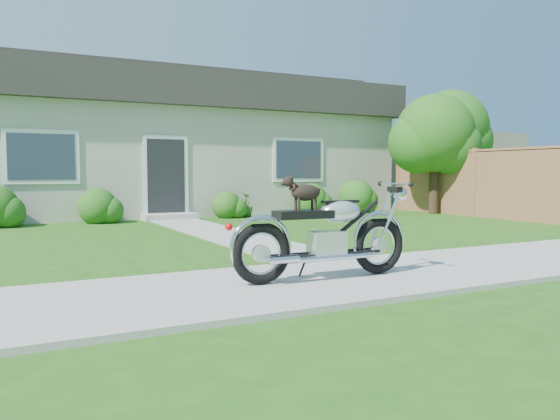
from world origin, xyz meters
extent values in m
plane|color=#235114|center=(0.00, 0.00, 0.00)|extent=(80.00, 80.00, 0.00)
cube|color=#9E9B93|center=(0.00, 0.00, 0.02)|extent=(24.00, 2.20, 0.04)
cube|color=#9E9B93|center=(-1.50, 5.00, 0.01)|extent=(1.20, 8.00, 0.03)
cube|color=beige|center=(0.00, 12.00, 1.50)|extent=(12.00, 6.00, 3.00)
cube|color=#2D2B28|center=(0.00, 12.00, 3.50)|extent=(12.60, 6.60, 1.00)
cube|color=#2D2B28|center=(0.00, 12.00, 4.20)|extent=(12.60, 2.00, 0.60)
cube|color=black|center=(-1.50, 8.97, 1.05)|extent=(1.00, 0.06, 2.10)
cube|color=#9E9B93|center=(-1.50, 8.62, 0.08)|extent=(1.40, 0.70, 0.16)
cube|color=#2D3847|center=(-4.50, 8.97, 1.60)|extent=(1.70, 0.05, 1.30)
cube|color=#2D3847|center=(2.50, 8.97, 1.60)|extent=(1.70, 0.05, 1.30)
cube|color=#966143|center=(6.30, 5.75, 0.90)|extent=(0.08, 6.50, 1.80)
cube|color=#966143|center=(6.30, 9.00, 0.95)|extent=(0.12, 0.12, 1.90)
cube|color=#966143|center=(6.30, 5.75, 0.95)|extent=(0.12, 0.12, 1.90)
cube|color=#966143|center=(6.30, 5.75, 1.82)|extent=(0.08, 6.50, 0.08)
cylinder|color=#3D2B1C|center=(6.02, 7.05, 0.96)|extent=(0.28, 0.28, 1.92)
sphere|color=#275B18|center=(6.02, 7.05, 2.38)|extent=(2.30, 2.30, 2.30)
sphere|color=#275B18|center=(6.42, 6.75, 1.99)|extent=(1.69, 1.69, 1.69)
cylinder|color=#3D2B1C|center=(9.06, 9.55, 1.13)|extent=(0.28, 0.28, 2.27)
sphere|color=#275B18|center=(9.06, 9.55, 2.81)|extent=(2.72, 2.72, 2.72)
sphere|color=#275B18|center=(9.46, 9.25, 2.36)|extent=(1.99, 1.99, 1.99)
sphere|color=#275B18|center=(-3.32, 8.50, 0.39)|extent=(0.93, 0.93, 0.93)
sphere|color=#275B18|center=(4.26, 8.50, 0.46)|extent=(1.09, 1.09, 1.09)
sphere|color=#275B18|center=(0.03, 8.50, 0.33)|extent=(0.78, 0.78, 0.78)
sphere|color=#275B18|center=(2.66, 8.50, 0.42)|extent=(0.98, 0.98, 0.98)
imported|color=#245A17|center=(-3.35, 8.55, 0.33)|extent=(0.79, 0.79, 0.67)
imported|color=#28601A|center=(0.61, 8.55, 0.35)|extent=(0.51, 0.51, 0.69)
torus|color=black|center=(-1.46, -0.08, 0.38)|extent=(0.67, 0.14, 0.67)
torus|color=black|center=(-2.96, -0.02, 0.38)|extent=(0.67, 0.14, 0.67)
cube|color=silver|center=(-2.16, -0.05, 0.42)|extent=(0.41, 0.26, 0.30)
ellipsoid|color=silver|center=(-1.99, -0.06, 0.79)|extent=(0.52, 0.31, 0.26)
cube|color=black|center=(-2.46, -0.04, 0.78)|extent=(0.66, 0.29, 0.09)
cube|color=silver|center=(-1.46, -0.08, 0.72)|extent=(0.31, 0.15, 0.03)
cube|color=silver|center=(-2.96, -0.02, 0.72)|extent=(0.31, 0.15, 0.03)
cylinder|color=silver|center=(-1.24, -0.09, 1.09)|extent=(0.05, 0.60, 0.03)
sphere|color=silver|center=(-1.16, -0.10, 0.98)|extent=(0.18, 0.18, 0.17)
cylinder|color=silver|center=(-2.17, -0.18, 0.29)|extent=(1.10, 0.11, 0.06)
ellipsoid|color=black|center=(-2.43, -0.04, 1.01)|extent=(0.35, 0.18, 0.18)
sphere|color=black|center=(-2.64, -0.03, 1.13)|extent=(0.12, 0.12, 0.11)
cylinder|color=black|center=(-2.53, 0.00, 0.89)|extent=(0.03, 0.03, 0.14)
cylinder|color=black|center=(-2.54, -0.08, 0.89)|extent=(0.03, 0.03, 0.14)
cylinder|color=black|center=(-2.33, -0.01, 0.89)|extent=(0.03, 0.03, 0.14)
cylinder|color=black|center=(-2.33, -0.09, 0.89)|extent=(0.03, 0.03, 0.14)
torus|color=#CC3936|center=(-2.59, -0.04, 1.08)|extent=(0.06, 0.10, 0.09)
camera|label=1|loc=(-5.41, -5.22, 1.24)|focal=35.00mm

